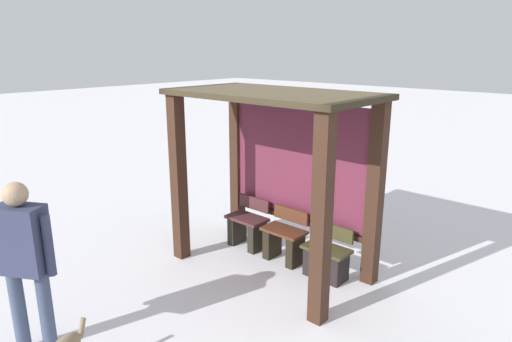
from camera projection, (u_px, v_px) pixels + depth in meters
The scene contains 6 objects.
ground_plane at pixel (270, 268), 6.33m from camera, with size 60.00×60.00×0.00m, color white.
bus_shelter at pixel (281, 149), 6.02m from camera, with size 2.74×1.49×2.48m.
bench_left_inside at pixel (248, 227), 6.94m from camera, with size 0.63×0.38×0.77m.
bench_center_inside at pixel (284, 240), 6.47m from camera, with size 0.63×0.36×0.77m.
bench_right_inside at pixel (327, 257), 6.00m from camera, with size 0.63×0.35×0.72m.
person_walking at pixel (24, 253), 4.36m from camera, with size 0.62×0.46×1.80m.
Camera 1 is at (3.69, -4.39, 3.01)m, focal length 31.26 mm.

